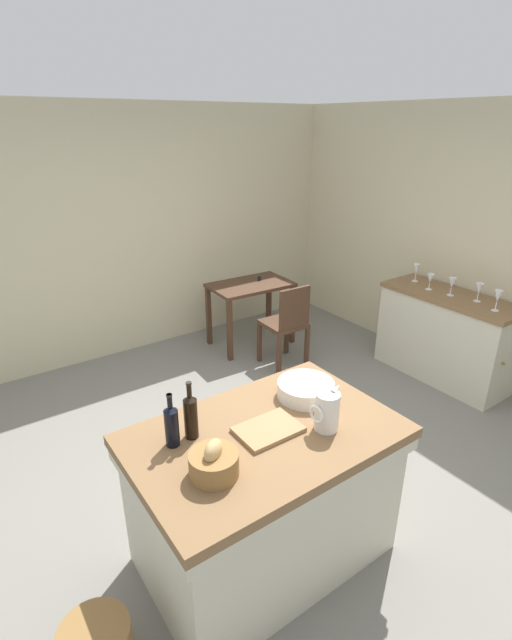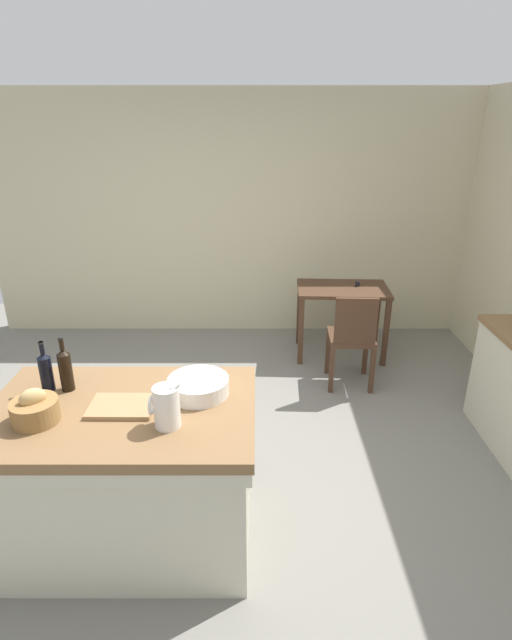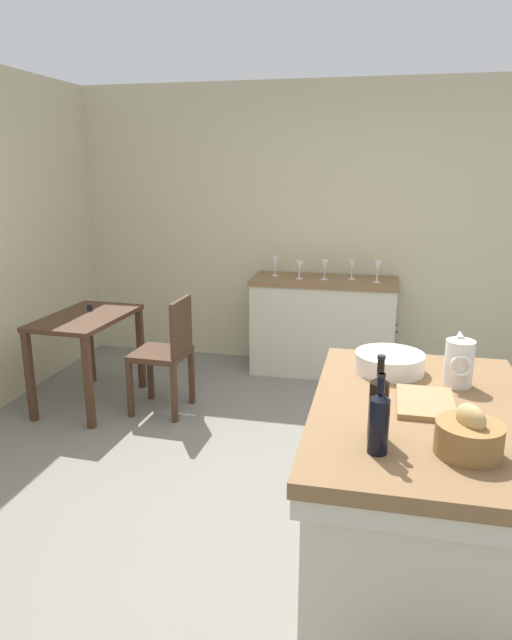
{
  "view_description": "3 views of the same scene",
  "coord_description": "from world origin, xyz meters",
  "px_view_note": "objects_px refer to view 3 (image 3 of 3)",
  "views": [
    {
      "loc": [
        -1.68,
        -2.2,
        2.4
      ],
      "look_at": [
        0.19,
        0.45,
        1.02
      ],
      "focal_mm": 26.2,
      "sensor_mm": 36.0,
      "label": 1
    },
    {
      "loc": [
        0.26,
        -2.79,
        2.31
      ],
      "look_at": [
        0.24,
        0.54,
        0.93
      ],
      "focal_mm": 27.63,
      "sensor_mm": 36.0,
      "label": 2
    },
    {
      "loc": [
        -2.77,
        -0.35,
        1.87
      ],
      "look_at": [
        0.22,
        0.31,
        1.03
      ],
      "focal_mm": 31.97,
      "sensor_mm": 36.0,
      "label": 3
    }
  ],
  "objects_px": {
    "wooden_chair": "(167,351)",
    "bread_basket": "(469,436)",
    "wine_glass_left": "(352,266)",
    "pitcher": "(459,363)",
    "wash_bowl": "(389,362)",
    "cutting_board": "(425,403)",
    "wine_bottle_dark": "(379,406)",
    "wine_bottle_amber": "(379,421)",
    "wine_glass_middle": "(325,266)",
    "wine_glass_far_left": "(377,268)",
    "island_table": "(416,492)",
    "wine_glass_right": "(299,267)",
    "writing_desk": "(87,330)",
    "side_cabinet": "(323,326)",
    "wine_glass_far_right": "(275,262)"
  },
  "relations": [
    {
      "from": "pitcher",
      "to": "wine_glass_middle",
      "type": "distance_m",
      "value": 2.56
    },
    {
      "from": "wine_glass_far_right",
      "to": "wooden_chair",
      "type": "bearing_deg",
      "value": 152.91
    },
    {
      "from": "wash_bowl",
      "to": "wine_bottle_amber",
      "type": "height_order",
      "value": "wine_bottle_amber"
    },
    {
      "from": "wine_glass_left",
      "to": "island_table",
      "type": "bearing_deg",
      "value": -170.47
    },
    {
      "from": "wash_bowl",
      "to": "cutting_board",
      "type": "relative_size",
      "value": 1.01
    },
    {
      "from": "side_cabinet",
      "to": "wine_glass_far_right",
      "type": "relative_size",
      "value": 7.2
    },
    {
      "from": "wine_bottle_dark",
      "to": "wine_glass_left",
      "type": "height_order",
      "value": "wine_bottle_dark"
    },
    {
      "from": "cutting_board",
      "to": "wine_glass_middle",
      "type": "bearing_deg",
      "value": 14.79
    },
    {
      "from": "writing_desk",
      "to": "wine_glass_middle",
      "type": "distance_m",
      "value": 2.1
    },
    {
      "from": "wine_glass_far_left",
      "to": "wine_glass_left",
      "type": "relative_size",
      "value": 1.08
    },
    {
      "from": "wine_glass_middle",
      "to": "pitcher",
      "type": "bearing_deg",
      "value": -160.29
    },
    {
      "from": "wine_bottle_amber",
      "to": "wine_glass_right",
      "type": "xyz_separation_m",
      "value": [
        3.12,
        0.74,
        -0.02
      ]
    },
    {
      "from": "wash_bowl",
      "to": "wine_bottle_dark",
      "type": "distance_m",
      "value": 0.74
    },
    {
      "from": "wash_bowl",
      "to": "bread_basket",
      "type": "distance_m",
      "value": 0.83
    },
    {
      "from": "bread_basket",
      "to": "wine_glass_far_left",
      "type": "xyz_separation_m",
      "value": [
        3.05,
        0.37,
        0.06
      ]
    },
    {
      "from": "cutting_board",
      "to": "wine_bottle_amber",
      "type": "bearing_deg",
      "value": 157.3
    },
    {
      "from": "bread_basket",
      "to": "wine_glass_far_left",
      "type": "relative_size",
      "value": 1.24
    },
    {
      "from": "wine_glass_far_left",
      "to": "cutting_board",
      "type": "bearing_deg",
      "value": -174.66
    },
    {
      "from": "cutting_board",
      "to": "wine_glass_left",
      "type": "distance_m",
      "value": 2.78
    },
    {
      "from": "wine_bottle_dark",
      "to": "side_cabinet",
      "type": "bearing_deg",
      "value": 9.49
    },
    {
      "from": "wooden_chair",
      "to": "bread_basket",
      "type": "xyz_separation_m",
      "value": [
        -1.97,
        -1.9,
        0.46
      ]
    },
    {
      "from": "pitcher",
      "to": "wash_bowl",
      "type": "height_order",
      "value": "pitcher"
    },
    {
      "from": "island_table",
      "to": "wooden_chair",
      "type": "bearing_deg",
      "value": 48.26
    },
    {
      "from": "bread_basket",
      "to": "wine_bottle_amber",
      "type": "xyz_separation_m",
      "value": [
        -0.06,
        0.31,
        0.05
      ]
    },
    {
      "from": "writing_desk",
      "to": "wine_glass_far_left",
      "type": "height_order",
      "value": "wine_glass_far_left"
    },
    {
      "from": "side_cabinet",
      "to": "pitcher",
      "type": "xyz_separation_m",
      "value": [
        -2.44,
        -0.86,
        0.56
      ]
    },
    {
      "from": "island_table",
      "to": "cutting_board",
      "type": "height_order",
      "value": "cutting_board"
    },
    {
      "from": "wine_bottle_amber",
      "to": "wash_bowl",
      "type": "bearing_deg",
      "value": -2.9
    },
    {
      "from": "writing_desk",
      "to": "pitcher",
      "type": "height_order",
      "value": "pitcher"
    },
    {
      "from": "bread_basket",
      "to": "wine_glass_far_right",
      "type": "height_order",
      "value": "bread_basket"
    },
    {
      "from": "bread_basket",
      "to": "wooden_chair",
      "type": "bearing_deg",
      "value": 43.96
    },
    {
      "from": "wine_glass_far_left",
      "to": "wine_glass_middle",
      "type": "relative_size",
      "value": 1.08
    },
    {
      "from": "pitcher",
      "to": "bread_basket",
      "type": "xyz_separation_m",
      "value": [
        -0.67,
        0.04,
        -0.04
      ]
    },
    {
      "from": "wine_bottle_dark",
      "to": "wine_glass_far_left",
      "type": "relative_size",
      "value": 1.73
    },
    {
      "from": "side_cabinet",
      "to": "wooden_chair",
      "type": "bearing_deg",
      "value": 136.82
    },
    {
      "from": "wine_glass_far_left",
      "to": "wine_glass_left",
      "type": "distance_m",
      "value": 0.24
    },
    {
      "from": "island_table",
      "to": "wine_bottle_dark",
      "type": "xyz_separation_m",
      "value": [
        -0.34,
        0.19,
        0.54
      ]
    },
    {
      "from": "writing_desk",
      "to": "wine_glass_left",
      "type": "distance_m",
      "value": 2.33
    },
    {
      "from": "side_cabinet",
      "to": "wine_glass_right",
      "type": "height_order",
      "value": "wine_glass_right"
    },
    {
      "from": "pitcher",
      "to": "wine_bottle_amber",
      "type": "height_order",
      "value": "wine_bottle_amber"
    },
    {
      "from": "wine_bottle_amber",
      "to": "wine_glass_middle",
      "type": "relative_size",
      "value": 1.7
    },
    {
      "from": "wooden_chair",
      "to": "wine_bottle_dark",
      "type": "bearing_deg",
      "value": -140.43
    },
    {
      "from": "wine_glass_left",
      "to": "wine_glass_far_right",
      "type": "bearing_deg",
      "value": 88.19
    },
    {
      "from": "wine_bottle_amber",
      "to": "wine_glass_left",
      "type": "height_order",
      "value": "wine_bottle_amber"
    },
    {
      "from": "island_table",
      "to": "wine_bottle_dark",
      "type": "distance_m",
      "value": 0.66
    },
    {
      "from": "wine_glass_right",
      "to": "wooden_chair",
      "type": "bearing_deg",
      "value": 142.04
    },
    {
      "from": "island_table",
      "to": "wine_bottle_dark",
      "type": "bearing_deg",
      "value": 150.79
    },
    {
      "from": "wooden_chair",
      "to": "wine_glass_left",
      "type": "distance_m",
      "value": 1.83
    },
    {
      "from": "wine_glass_left",
      "to": "wine_glass_middle",
      "type": "distance_m",
      "value": 0.24
    },
    {
      "from": "cutting_board",
      "to": "wine_glass_middle",
      "type": "relative_size",
      "value": 1.93
    }
  ]
}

